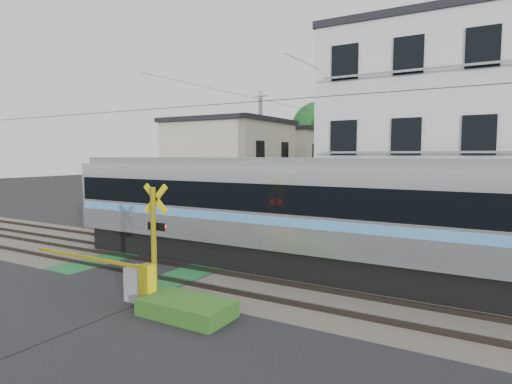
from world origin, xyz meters
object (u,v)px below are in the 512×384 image
Objects in this scene: apartment_block at (454,136)px; pedestrian at (383,182)px; crossing_signal_near at (141,276)px; crossing_signal_far at (176,221)px.

apartment_block is 5.93× the size of pedestrian.
crossing_signal_near is 1.00× the size of crossing_signal_far.
pedestrian is (1.65, 31.87, 0.15)m from crossing_signal_far.
apartment_block is (11.09, 5.84, 3.94)m from crossing_signal_far.
crossing_signal_near is 14.95m from apartment_block.
pedestrian is at bearing 95.14° from crossing_signal_near.
crossing_signal_near is at bearing -54.71° from crossing_signal_far.
crossing_signal_near reaches higher than pedestrian.
pedestrian is (-9.44, 26.03, -3.80)m from apartment_block.
apartment_block is at bearing 27.78° from crossing_signal_far.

